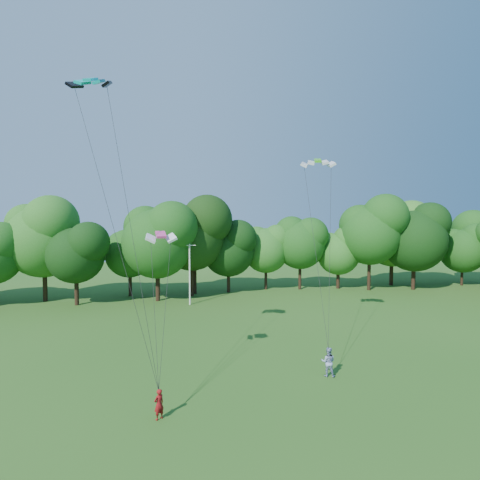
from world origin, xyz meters
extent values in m
cylinder|color=silver|center=(0.26, 30.78, 3.59)|extent=(0.18, 0.18, 7.19)
cube|color=silver|center=(0.26, 30.78, 7.01)|extent=(1.44, 0.21, 0.08)
imported|color=maroon|center=(-3.76, 5.70, 0.77)|extent=(0.67, 0.62, 1.54)
imported|color=#8896BD|center=(6.86, 8.51, 0.93)|extent=(1.13, 1.04, 1.86)
cube|color=#05ABAD|center=(-7.30, 10.25, 18.01)|extent=(2.59, 1.70, 0.55)
cube|color=green|center=(9.23, 15.50, 14.81)|extent=(2.95, 2.08, 0.52)
cube|color=#D53B88|center=(-3.48, 9.78, 9.11)|extent=(1.85, 1.03, 0.43)
cylinder|color=#2F2412|center=(1.07, 35.95, 2.37)|extent=(0.49, 0.49, 4.73)
ellipsoid|color=black|center=(1.07, 35.95, 8.60)|extent=(9.46, 9.46, 10.32)
cylinder|color=black|center=(31.54, 36.93, 2.33)|extent=(0.52, 0.52, 4.67)
ellipsoid|color=#2E641E|center=(31.54, 36.93, 8.49)|extent=(9.34, 9.34, 10.18)
camera|label=1|loc=(-3.99, -12.96, 9.98)|focal=28.00mm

